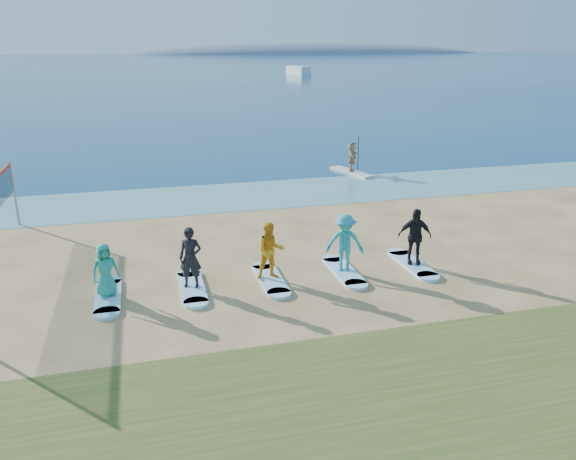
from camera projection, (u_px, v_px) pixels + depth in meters
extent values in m
plane|color=tan|center=(271.00, 290.00, 16.28)|extent=(600.00, 600.00, 0.00)
plane|color=teal|center=(218.00, 197.00, 25.88)|extent=(600.00, 600.00, 0.00)
plane|color=navy|center=(144.00, 65.00, 162.67)|extent=(600.00, 600.00, 0.00)
ellipsoid|color=slate|center=(312.00, 53.00, 314.03)|extent=(220.00, 56.00, 18.00)
cylinder|color=gray|center=(14.00, 194.00, 21.68)|extent=(0.09, 0.09, 2.50)
cube|color=silver|center=(351.00, 172.00, 30.63)|extent=(1.62, 3.07, 0.12)
imported|color=tan|center=(352.00, 157.00, 30.36)|extent=(1.01, 1.53, 1.58)
cube|color=silver|center=(298.00, 75.00, 118.61)|extent=(3.86, 6.92, 1.73)
cube|color=#A4DEFF|center=(108.00, 297.00, 15.76)|extent=(0.70, 2.20, 0.09)
imported|color=teal|center=(105.00, 270.00, 15.50)|extent=(0.87, 0.72, 1.53)
cube|color=#A4DEFF|center=(192.00, 288.00, 16.34)|extent=(0.70, 2.20, 0.09)
imported|color=black|center=(190.00, 258.00, 16.04)|extent=(0.75, 0.61, 1.79)
cube|color=#A4DEFF|center=(271.00, 279.00, 16.91)|extent=(0.70, 2.20, 0.09)
imported|color=orange|center=(270.00, 251.00, 16.62)|extent=(0.86, 0.67, 1.74)
cube|color=#A4DEFF|center=(344.00, 271.00, 17.49)|extent=(0.70, 2.20, 0.09)
imported|color=teal|center=(345.00, 243.00, 17.19)|extent=(1.33, 1.05, 1.81)
cube|color=#A4DEFF|center=(412.00, 264.00, 18.07)|extent=(0.70, 2.20, 0.09)
imported|color=black|center=(415.00, 236.00, 17.76)|extent=(1.14, 0.72, 1.81)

